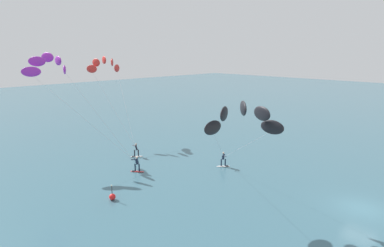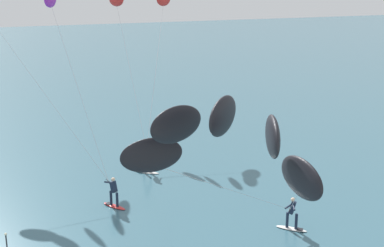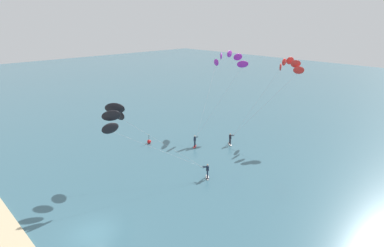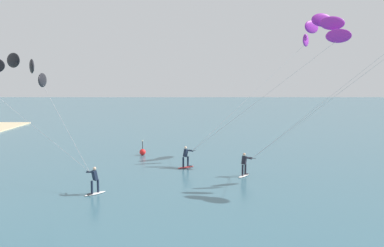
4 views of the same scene
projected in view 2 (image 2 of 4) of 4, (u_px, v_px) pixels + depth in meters
kitesurfer_nearshore at (227, 146)px, 15.24m from camera, size 10.11×10.51×8.81m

